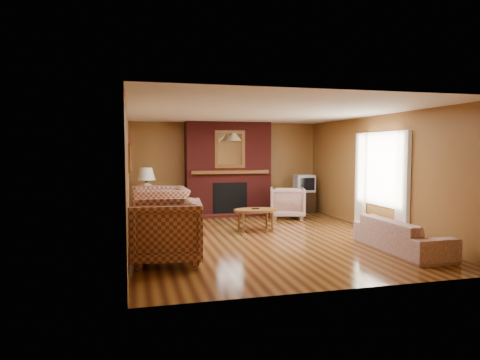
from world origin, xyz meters
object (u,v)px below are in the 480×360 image
object	(u,v)px
plaid_armchair	(166,231)
table_lamp	(146,180)
plaid_loveseat	(160,208)
side_table	(147,209)
floral_armchair	(287,202)
crt_tv	(304,183)
coffee_table	(255,212)
floral_sofa	(402,235)
fireplace	(228,169)
tv_stand	(304,202)

from	to	relation	value
plaid_armchair	table_lamp	bearing A→B (deg)	-172.06
plaid_loveseat	side_table	size ratio (longest dim) A/B	2.30
floral_armchair	crt_tv	bearing A→B (deg)	-117.70
floral_armchair	crt_tv	size ratio (longest dim) A/B	1.60
coffee_table	floral_sofa	bearing A→B (deg)	-50.77
floral_sofa	plaid_armchair	bearing A→B (deg)	85.78
plaid_loveseat	table_lamp	distance (m)	1.12
floral_sofa	floral_armchair	size ratio (longest dim) A/B	2.21
floral_sofa	table_lamp	bearing A→B (deg)	43.37
coffee_table	crt_tv	size ratio (longest dim) A/B	1.73
floral_sofa	floral_armchair	world-z (taller)	floral_armchair
fireplace	floral_sofa	world-z (taller)	fireplace
side_table	tv_stand	distance (m)	4.16
plaid_loveseat	coffee_table	size ratio (longest dim) A/B	1.45
coffee_table	crt_tv	distance (m)	3.03
plaid_loveseat	crt_tv	distance (m)	4.13
plaid_armchair	floral_armchair	xyz separation A→B (m)	(3.24, 3.50, -0.09)
plaid_armchair	fireplace	bearing A→B (deg)	162.10
plaid_armchair	side_table	distance (m)	3.93
fireplace	side_table	world-z (taller)	fireplace
crt_tv	tv_stand	bearing A→B (deg)	90.00
fireplace	tv_stand	size ratio (longest dim) A/B	4.30
plaid_loveseat	floral_sofa	distance (m)	4.95
crt_tv	floral_armchair	bearing A→B (deg)	-135.03
tv_stand	crt_tv	size ratio (longest dim) A/B	1.06
floral_sofa	table_lamp	distance (m)	5.82
plaid_armchair	floral_armchair	size ratio (longest dim) A/B	1.23
floral_armchair	side_table	distance (m)	3.41
coffee_table	side_table	size ratio (longest dim) A/B	1.58
plaid_armchair	table_lamp	size ratio (longest dim) A/B	1.52
fireplace	table_lamp	size ratio (longest dim) A/B	3.49
tv_stand	plaid_armchair	bearing A→B (deg)	-132.06
fireplace	coffee_table	distance (m)	2.55
fireplace	table_lamp	bearing A→B (deg)	-165.71
floral_sofa	side_table	bearing A→B (deg)	43.37
floral_armchair	coffee_table	bearing A→B (deg)	66.97
floral_armchair	tv_stand	bearing A→B (deg)	-117.50
floral_sofa	fireplace	bearing A→B (deg)	21.57
coffee_table	table_lamp	xyz separation A→B (m)	(-2.13, 1.89, 0.55)
plaid_loveseat	table_lamp	world-z (taller)	table_lamp
fireplace	plaid_loveseat	size ratio (longest dim) A/B	1.80
fireplace	floral_sofa	size ratio (longest dim) A/B	1.28
coffee_table	plaid_loveseat	bearing A→B (deg)	153.54
tv_stand	crt_tv	xyz separation A→B (m)	(0.00, -0.01, 0.51)
tv_stand	plaid_loveseat	bearing A→B (deg)	-160.45
table_lamp	side_table	bearing A→B (deg)	0.00
floral_armchair	tv_stand	distance (m)	1.09
coffee_table	side_table	bearing A→B (deg)	138.46
plaid_loveseat	crt_tv	bearing A→B (deg)	107.86
floral_armchair	side_table	xyz separation A→B (m)	(-3.39, 0.42, -0.10)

